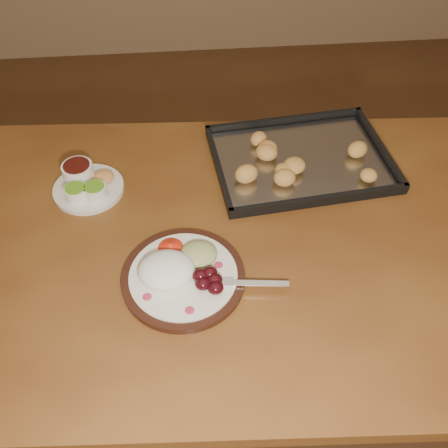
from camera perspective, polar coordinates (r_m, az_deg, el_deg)
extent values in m
plane|color=#55391D|center=(1.90, 2.00, -11.02)|extent=(4.00, 4.00, 0.00)
cube|color=brown|center=(1.17, -1.40, -2.45)|extent=(1.55, 0.99, 0.04)
cylinder|color=#442014|center=(1.83, -23.12, -1.03)|extent=(0.07, 0.07, 0.71)
cylinder|color=#442014|center=(1.83, 20.46, -0.07)|extent=(0.07, 0.07, 0.71)
cylinder|color=black|center=(1.08, -4.65, -6.15)|extent=(0.27, 0.27, 0.02)
cylinder|color=silver|center=(1.07, -4.68, -5.87)|extent=(0.23, 0.23, 0.01)
ellipsoid|color=#B92C44|center=(1.05, -8.78, -8.22)|extent=(0.02, 0.02, 0.00)
ellipsoid|color=#B92C44|center=(1.02, -3.96, -9.81)|extent=(0.02, 0.02, 0.00)
ellipsoid|color=#B92C44|center=(1.08, -0.64, -4.71)|extent=(0.02, 0.02, 0.00)
ellipsoid|color=#B92C44|center=(1.10, -8.66, -4.25)|extent=(0.02, 0.02, 0.00)
ellipsoid|color=white|center=(1.06, -6.60, -5.23)|extent=(0.15, 0.13, 0.06)
ellipsoid|color=#420911|center=(1.04, -2.42, -6.84)|extent=(0.03, 0.03, 0.03)
ellipsoid|color=#420911|center=(1.04, -1.08, -6.38)|extent=(0.03, 0.03, 0.03)
ellipsoid|color=#420911|center=(1.05, -1.65, -5.62)|extent=(0.03, 0.03, 0.03)
ellipsoid|color=#420911|center=(1.03, -0.98, -7.31)|extent=(0.03, 0.03, 0.03)
ellipsoid|color=#420911|center=(1.05, -2.71, -5.89)|extent=(0.03, 0.03, 0.03)
ellipsoid|color=tan|center=(1.09, -2.92, -3.44)|extent=(0.10, 0.09, 0.03)
cone|color=red|center=(1.11, -6.12, -2.52)|extent=(0.07, 0.07, 0.03)
cube|color=white|center=(1.05, 3.98, -6.76)|extent=(0.13, 0.03, 0.00)
cube|color=white|center=(1.05, 0.21, -6.63)|extent=(0.04, 0.03, 0.00)
cylinder|color=white|center=(1.05, -1.05, -7.00)|extent=(0.03, 0.01, 0.00)
cylinder|color=white|center=(1.05, -1.04, -6.73)|extent=(0.03, 0.01, 0.00)
cylinder|color=white|center=(1.05, -1.03, -6.47)|extent=(0.03, 0.01, 0.00)
cylinder|color=white|center=(1.06, -1.01, -6.21)|extent=(0.03, 0.01, 0.00)
cylinder|color=silver|center=(1.30, -15.20, 3.91)|extent=(0.18, 0.18, 0.01)
cylinder|color=white|center=(1.27, -16.53, 3.42)|extent=(0.06, 0.06, 0.03)
cylinder|color=#54921D|center=(1.26, -16.69, 3.95)|extent=(0.05, 0.05, 0.00)
cylinder|color=white|center=(1.26, -14.47, 3.62)|extent=(0.06, 0.06, 0.03)
cylinder|color=#54921D|center=(1.25, -14.61, 4.16)|extent=(0.05, 0.05, 0.00)
cylinder|color=white|center=(1.31, -16.32, 5.71)|extent=(0.08, 0.08, 0.04)
cylinder|color=#370D0A|center=(1.30, -16.52, 6.42)|extent=(0.07, 0.07, 0.00)
ellipsoid|color=#EA9B52|center=(1.31, -13.61, 5.30)|extent=(0.05, 0.05, 0.02)
cube|color=black|center=(1.36, 8.71, 7.10)|extent=(0.49, 0.38, 0.01)
cube|color=black|center=(1.47, 6.90, 11.66)|extent=(0.46, 0.06, 0.02)
cube|color=black|center=(1.24, 10.98, 2.74)|extent=(0.46, 0.06, 0.02)
cube|color=black|center=(1.43, 17.38, 8.45)|extent=(0.05, 0.33, 0.02)
cube|color=black|center=(1.30, -0.63, 6.45)|extent=(0.05, 0.33, 0.02)
cube|color=silver|center=(1.35, 8.74, 7.29)|extent=(0.46, 0.35, 0.00)
ellipsoid|color=#E1AB4E|center=(1.36, 11.14, 8.17)|extent=(0.05, 0.05, 0.04)
ellipsoid|color=#E1AB4E|center=(1.40, 11.93, 9.50)|extent=(0.07, 0.07, 0.04)
ellipsoid|color=#E1AB4E|center=(1.42, 8.17, 10.57)|extent=(0.06, 0.06, 0.04)
ellipsoid|color=#E1AB4E|center=(1.36, 5.35, 8.91)|extent=(0.07, 0.07, 0.04)
ellipsoid|color=#E1AB4E|center=(1.34, 4.62, 8.30)|extent=(0.06, 0.06, 0.04)
ellipsoid|color=#E1AB4E|center=(1.31, 6.79, 7.30)|extent=(0.06, 0.06, 0.04)
ellipsoid|color=#E1AB4E|center=(1.28, 7.07, 5.89)|extent=(0.07, 0.07, 0.04)
ellipsoid|color=#E1AB4E|center=(1.27, 10.74, 5.12)|extent=(0.06, 0.06, 0.04)
ellipsoid|color=#E1AB4E|center=(1.35, 13.71, 7.41)|extent=(0.07, 0.07, 0.04)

